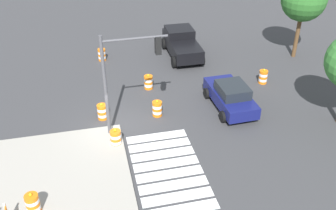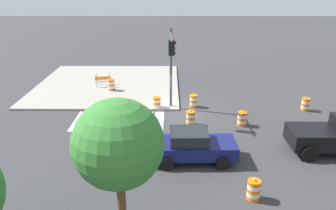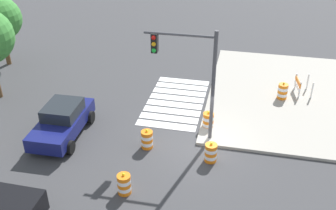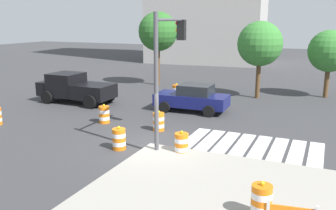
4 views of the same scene
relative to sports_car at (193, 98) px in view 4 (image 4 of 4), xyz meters
The scene contains 14 objects.
ground_plane 6.72m from the sports_car, 85.82° to the right, with size 120.00×120.00×0.00m, color #38383A.
crosswalk_stripes 6.66m from the sports_car, 47.25° to the right, with size 5.85×3.20×0.02m.
sports_car is the anchor object (origin of this frame).
pickup_truck 8.06m from the sports_car, behind, with size 5.17×2.38×1.92m.
traffic_barrel_near_corner 7.51m from the sports_car, 94.28° to the right, with size 0.56×0.56×1.02m.
traffic_barrel_crosswalk_end 7.34m from the sports_car, 73.43° to the right, with size 0.56×0.56×1.02m.
traffic_barrel_median_near 4.40m from the sports_car, 92.23° to the right, with size 0.56×0.56×1.02m.
traffic_barrel_median_far 4.05m from the sports_car, 126.34° to the left, with size 0.56×0.56×1.02m.
traffic_barrel_far_curb 5.48m from the sports_car, 128.51° to the right, with size 0.56×0.56×1.02m.
traffic_barrel_on_sidewalk 12.36m from the sports_car, 61.36° to the right, with size 0.56×0.56×1.02m.
traffic_light_pole 6.94m from the sports_car, 80.16° to the right, with size 0.47×3.29×5.50m.
street_tree_streetside_near 9.98m from the sports_car, 127.88° to the left, with size 3.19×3.19×6.01m.
street_tree_streetside_mid 6.80m from the sports_car, 62.49° to the left, with size 3.06×3.06×5.29m.
street_tree_streetside_far 10.71m from the sports_car, 46.29° to the left, with size 2.89×2.89×4.69m.
Camera 4 is at (6.77, -13.47, 5.35)m, focal length 39.24 mm.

